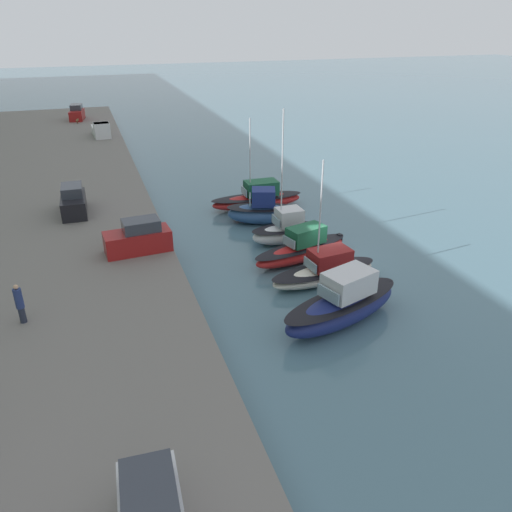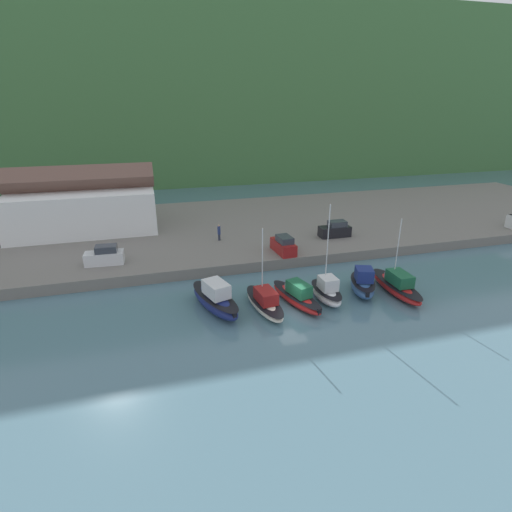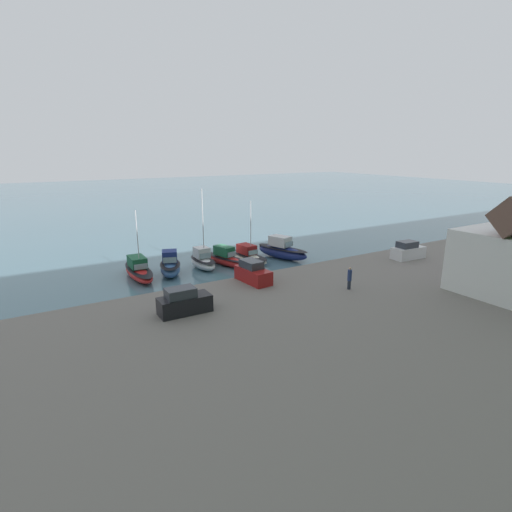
# 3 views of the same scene
# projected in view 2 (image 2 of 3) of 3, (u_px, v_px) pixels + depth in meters

# --- Properties ---
(ground_plane) EXTENTS (320.00, 320.00, 0.00)m
(ground_plane) POSITION_uv_depth(u_px,v_px,m) (293.00, 313.00, 37.17)
(ground_plane) COLOR slate
(hillside_backdrop) EXTENTS (240.00, 71.63, 39.71)m
(hillside_backdrop) POSITION_uv_depth(u_px,v_px,m) (179.00, 94.00, 114.98)
(hillside_backdrop) COLOR #42703D
(hillside_backdrop) RESTS_ON ground_plane
(quay_promenade) EXTENTS (127.71, 30.85, 1.25)m
(quay_promenade) POSITION_uv_depth(u_px,v_px,m) (233.00, 228.00, 59.77)
(quay_promenade) COLOR slate
(quay_promenade) RESTS_ON ground_plane
(harbor_clubhouse) EXTENTS (19.53, 10.00, 9.18)m
(harbor_clubhouse) POSITION_uv_depth(u_px,v_px,m) (84.00, 208.00, 55.44)
(harbor_clubhouse) COLOR white
(harbor_clubhouse) RESTS_ON quay_promenade
(moored_boat_0) EXTENTS (4.65, 8.24, 2.99)m
(moored_boat_0) POSITION_uv_depth(u_px,v_px,m) (215.00, 299.00, 37.43)
(moored_boat_0) COLOR navy
(moored_boat_0) RESTS_ON ground_plane
(moored_boat_1) EXTENTS (2.98, 7.51, 7.87)m
(moored_boat_1) POSITION_uv_depth(u_px,v_px,m) (265.00, 302.00, 37.65)
(moored_boat_1) COLOR white
(moored_boat_1) RESTS_ON ground_plane
(moored_boat_2) EXTENTS (3.79, 7.73, 2.38)m
(moored_boat_2) POSITION_uv_depth(u_px,v_px,m) (297.00, 296.00, 38.57)
(moored_boat_2) COLOR red
(moored_boat_2) RESTS_ON ground_plane
(moored_boat_3) EXTENTS (2.24, 5.25, 9.67)m
(moored_boat_3) POSITION_uv_depth(u_px,v_px,m) (326.00, 292.00, 39.24)
(moored_boat_3) COLOR white
(moored_boat_3) RESTS_ON ground_plane
(moored_boat_4) EXTENTS (3.90, 5.79, 2.85)m
(moored_boat_4) POSITION_uv_depth(u_px,v_px,m) (363.00, 284.00, 40.70)
(moored_boat_4) COLOR #33568E
(moored_boat_4) RESTS_ON ground_plane
(moored_boat_5) EXTENTS (2.38, 8.15, 7.74)m
(moored_boat_5) POSITION_uv_depth(u_px,v_px,m) (397.00, 285.00, 40.81)
(moored_boat_5) COLOR red
(moored_boat_5) RESTS_ON ground_plane
(parked_car_0) EXTENTS (2.12, 4.33, 2.16)m
(parked_car_0) POSITION_uv_depth(u_px,v_px,m) (284.00, 245.00, 48.14)
(parked_car_0) COLOR maroon
(parked_car_0) RESTS_ON quay_promenade
(parked_car_1) EXTENTS (4.23, 1.86, 2.16)m
(parked_car_1) POSITION_uv_depth(u_px,v_px,m) (335.00, 230.00, 53.84)
(parked_car_1) COLOR black
(parked_car_1) RESTS_ON quay_promenade
(parked_car_3) EXTENTS (4.28, 2.01, 2.16)m
(parked_car_3) POSITION_uv_depth(u_px,v_px,m) (105.00, 256.00, 44.83)
(parked_car_3) COLOR silver
(parked_car_3) RESTS_ON quay_promenade
(person_on_quay) EXTENTS (0.40, 0.40, 2.14)m
(person_on_quay) POSITION_uv_depth(u_px,v_px,m) (219.00, 232.00, 52.29)
(person_on_quay) COLOR #232838
(person_on_quay) RESTS_ON quay_promenade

